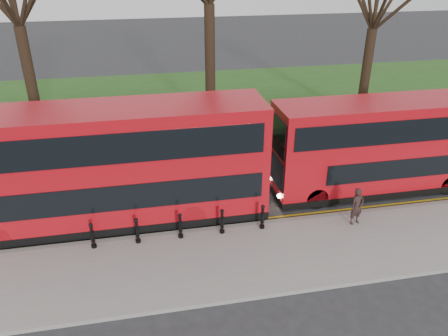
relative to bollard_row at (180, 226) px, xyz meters
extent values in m
plane|color=#28282B|center=(1.10, 1.35, -0.65)|extent=(120.00, 120.00, 0.00)
cube|color=gray|center=(1.10, -1.65, -0.57)|extent=(60.00, 4.00, 0.15)
cube|color=slate|center=(1.10, 0.35, -0.57)|extent=(60.00, 0.25, 0.16)
cube|color=#244818|center=(1.10, 16.35, -0.62)|extent=(60.00, 18.00, 0.06)
cube|color=black|center=(1.10, 8.15, -0.25)|extent=(60.00, 0.90, 0.80)
cube|color=yellow|center=(1.10, 0.65, -0.64)|extent=(60.00, 0.10, 0.01)
cube|color=yellow|center=(1.10, 0.85, -0.64)|extent=(60.00, 0.10, 0.01)
cylinder|color=black|center=(-6.90, 11.35, 2.58)|extent=(0.60, 0.60, 6.46)
cylinder|color=black|center=(3.10, 11.35, 3.01)|extent=(0.60, 0.60, 7.32)
cylinder|color=black|center=(13.10, 11.35, 2.21)|extent=(0.60, 0.60, 5.71)
cylinder|color=black|center=(-3.21, 0.00, 0.00)|extent=(0.15, 0.15, 1.00)
cylinder|color=black|center=(-1.61, 0.00, 0.00)|extent=(0.15, 0.15, 1.00)
cylinder|color=black|center=(0.00, 0.00, 0.00)|extent=(0.15, 0.15, 1.00)
cylinder|color=black|center=(1.61, 0.00, 0.00)|extent=(0.15, 0.15, 1.00)
cylinder|color=black|center=(3.21, 0.00, 0.00)|extent=(0.15, 0.15, 1.00)
cube|color=#AA0D15|center=(-2.41, 1.92, 1.95)|extent=(12.06, 2.74, 4.44)
cube|color=black|center=(-2.41, 1.92, -0.32)|extent=(12.08, 2.76, 0.33)
cube|color=black|center=(-1.54, 0.54, 1.16)|extent=(9.65, 0.04, 1.04)
cube|color=black|center=(-2.41, 0.54, 3.13)|extent=(11.41, 0.04, 1.15)
cylinder|color=black|center=(-6.69, 3.13, -0.10)|extent=(1.10, 0.33, 1.10)
cylinder|color=black|center=(0.55, 0.71, -0.10)|extent=(1.10, 0.33, 1.10)
cylinder|color=black|center=(0.55, 3.13, -0.10)|extent=(1.10, 0.33, 1.10)
cube|color=#AA0D15|center=(9.72, 2.29, 1.64)|extent=(10.60, 2.41, 3.90)
cube|color=black|center=(9.72, 2.29, -0.36)|extent=(10.62, 2.43, 0.29)
cube|color=black|center=(10.49, 1.08, 0.94)|extent=(8.48, 0.04, 0.92)
cube|color=black|center=(9.72, 1.08, 2.67)|extent=(10.02, 0.04, 1.01)
cube|color=black|center=(4.40, 2.29, 1.95)|extent=(0.06, 2.12, 0.53)
cylinder|color=black|center=(5.96, 1.23, -0.17)|extent=(0.96, 0.29, 0.96)
cylinder|color=black|center=(5.96, 3.35, -0.17)|extent=(0.96, 0.29, 0.96)
cylinder|color=black|center=(12.32, 3.35, -0.17)|extent=(0.96, 0.29, 0.96)
imported|color=black|center=(6.96, -0.39, 0.28)|extent=(0.64, 0.50, 1.56)
camera|label=1|loc=(-1.04, -13.78, 9.34)|focal=35.00mm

